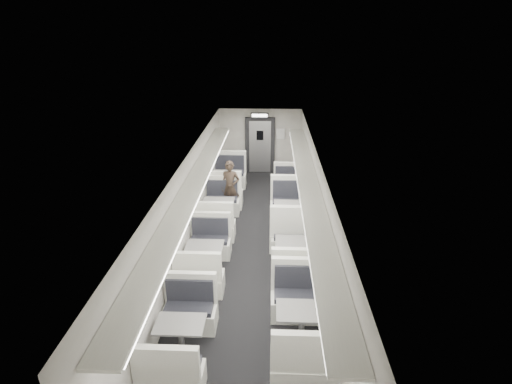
# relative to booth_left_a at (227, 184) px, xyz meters

# --- Properties ---
(room) EXTENTS (3.24, 12.24, 2.64)m
(room) POSITION_rel_booth_left_a_xyz_m (1.00, -3.58, 0.79)
(room) COLOR black
(room) RESTS_ON ground
(booth_left_a) EXTENTS (1.13, 2.29, 1.22)m
(booth_left_a) POSITION_rel_booth_left_a_xyz_m (0.00, 0.00, 0.00)
(booth_left_a) COLOR white
(booth_left_a) RESTS_ON room
(booth_left_b) EXTENTS (1.03, 2.09, 1.12)m
(booth_left_b) POSITION_rel_booth_left_a_xyz_m (0.00, -2.08, -0.04)
(booth_left_b) COLOR white
(booth_left_b) RESTS_ON room
(booth_left_c) EXTENTS (0.98, 1.99, 1.06)m
(booth_left_c) POSITION_rel_booth_left_a_xyz_m (0.00, -4.43, -0.05)
(booth_left_c) COLOR white
(booth_left_c) RESTS_ON room
(booth_left_d) EXTENTS (0.97, 1.96, 1.05)m
(booth_left_d) POSITION_rel_booth_left_a_xyz_m (0.00, -6.92, -0.06)
(booth_left_d) COLOR white
(booth_left_d) RESTS_ON room
(booth_right_a) EXTENTS (0.97, 1.96, 1.05)m
(booth_right_a) POSITION_rel_booth_left_a_xyz_m (2.00, -0.50, -0.06)
(booth_right_a) COLOR white
(booth_right_a) RESTS_ON room
(booth_right_b) EXTENTS (1.15, 2.33, 1.25)m
(booth_right_b) POSITION_rel_booth_left_a_xyz_m (2.00, -2.44, 0.01)
(booth_right_b) COLOR white
(booth_right_b) RESTS_ON room
(booth_right_c) EXTENTS (1.06, 2.16, 1.16)m
(booth_right_c) POSITION_rel_booth_left_a_xyz_m (2.00, -4.28, -0.02)
(booth_right_c) COLOR white
(booth_right_c) RESTS_ON room
(booth_right_d) EXTENTS (1.05, 2.14, 1.14)m
(booth_right_d) POSITION_rel_booth_left_a_xyz_m (2.00, -6.59, -0.03)
(booth_right_d) COLOR white
(booth_right_d) RESTS_ON room
(passenger) EXTENTS (0.60, 0.42, 1.56)m
(passenger) POSITION_rel_booth_left_a_xyz_m (0.24, -1.18, 0.37)
(passenger) COLOR black
(passenger) RESTS_ON room
(window_a) EXTENTS (0.02, 1.18, 0.84)m
(window_a) POSITION_rel_booth_left_a_xyz_m (-0.49, -0.18, 0.94)
(window_a) COLOR black
(window_a) RESTS_ON room
(window_b) EXTENTS (0.02, 1.18, 0.84)m
(window_b) POSITION_rel_booth_left_a_xyz_m (-0.49, -2.38, 0.94)
(window_b) COLOR black
(window_b) RESTS_ON room
(window_c) EXTENTS (0.02, 1.18, 0.84)m
(window_c) POSITION_rel_booth_left_a_xyz_m (-0.49, -4.58, 0.94)
(window_c) COLOR black
(window_c) RESTS_ON room
(window_d) EXTENTS (0.02, 1.18, 0.84)m
(window_d) POSITION_rel_booth_left_a_xyz_m (-0.49, -6.78, 0.94)
(window_d) COLOR black
(window_d) RESTS_ON room
(luggage_rack_left) EXTENTS (0.46, 10.40, 0.09)m
(luggage_rack_left) POSITION_rel_booth_left_a_xyz_m (-0.24, -3.88, 1.51)
(luggage_rack_left) COLOR white
(luggage_rack_left) RESTS_ON room
(luggage_rack_right) EXTENTS (0.46, 10.40, 0.09)m
(luggage_rack_right) POSITION_rel_booth_left_a_xyz_m (2.24, -3.88, 1.51)
(luggage_rack_right) COLOR white
(luggage_rack_right) RESTS_ON room
(vestibule_door) EXTENTS (1.10, 0.13, 2.10)m
(vestibule_door) POSITION_rel_booth_left_a_xyz_m (1.00, 2.35, 0.63)
(vestibule_door) COLOR black
(vestibule_door) RESTS_ON room
(exit_sign) EXTENTS (0.62, 0.12, 0.16)m
(exit_sign) POSITION_rel_booth_left_a_xyz_m (1.00, 1.87, 1.87)
(exit_sign) COLOR black
(exit_sign) RESTS_ON room
(wall_notice) EXTENTS (0.32, 0.02, 0.40)m
(wall_notice) POSITION_rel_booth_left_a_xyz_m (1.75, 2.34, 1.09)
(wall_notice) COLOR white
(wall_notice) RESTS_ON room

